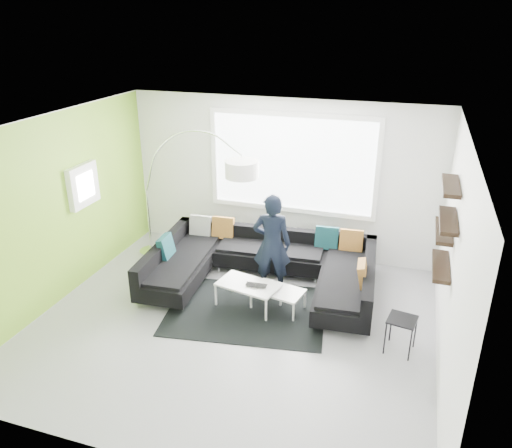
{
  "coord_description": "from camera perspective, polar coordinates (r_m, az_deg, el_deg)",
  "views": [
    {
      "loc": [
        2.16,
        -5.6,
        4.09
      ],
      "look_at": [
        0.05,
        0.9,
        1.18
      ],
      "focal_mm": 35.0,
      "sensor_mm": 36.0,
      "label": 1
    }
  ],
  "objects": [
    {
      "name": "sectional_sofa",
      "position": [
        7.94,
        0.63,
        -5.22
      ],
      "size": [
        3.63,
        2.41,
        0.75
      ],
      "rotation": [
        0.0,
        0.0,
        0.07
      ],
      "color": "black",
      "rests_on": "ground"
    },
    {
      "name": "rug",
      "position": [
        7.51,
        -1.11,
        -9.87
      ],
      "size": [
        2.52,
        1.99,
        0.01
      ],
      "primitive_type": "cube",
      "rotation": [
        0.0,
        0.0,
        0.15
      ],
      "color": "black",
      "rests_on": "ground"
    },
    {
      "name": "person",
      "position": [
        7.66,
        1.82,
        -2.3
      ],
      "size": [
        0.71,
        0.57,
        1.62
      ],
      "primitive_type": "imported",
      "rotation": [
        0.0,
        0.0,
        3.3
      ],
      "color": "black",
      "rests_on": "ground"
    },
    {
      "name": "coffee_table",
      "position": [
        7.51,
        0.8,
        -8.25
      ],
      "size": [
        1.27,
        0.89,
        0.38
      ],
      "primitive_type": "cube",
      "rotation": [
        0.0,
        0.0,
        -0.2
      ],
      "color": "white",
      "rests_on": "ground"
    },
    {
      "name": "side_table",
      "position": [
        6.87,
        16.17,
        -12.06
      ],
      "size": [
        0.41,
        0.41,
        0.48
      ],
      "primitive_type": "cube",
      "rotation": [
        0.0,
        0.0,
        -0.17
      ],
      "color": "black",
      "rests_on": "ground"
    },
    {
      "name": "laptop",
      "position": [
        7.34,
        -0.07,
        -7.2
      ],
      "size": [
        0.33,
        0.23,
        0.02
      ],
      "primitive_type": "imported",
      "rotation": [
        0.0,
        0.0,
        0.04
      ],
      "color": "black",
      "rests_on": "coffee_table"
    },
    {
      "name": "ground",
      "position": [
        7.26,
        -2.63,
        -11.26
      ],
      "size": [
        5.5,
        5.5,
        0.0
      ],
      "primitive_type": "plane",
      "color": "gray",
      "rests_on": "ground"
    },
    {
      "name": "room_shell",
      "position": [
        6.58,
        -1.98,
        2.78
      ],
      "size": [
        5.54,
        5.04,
        2.82
      ],
      "color": "white",
      "rests_on": "ground"
    },
    {
      "name": "arc_lamp",
      "position": [
        8.97,
        -12.43,
        3.72
      ],
      "size": [
        2.45,
        1.57,
        2.4
      ],
      "primitive_type": null,
      "rotation": [
        0.0,
        0.0,
        -0.25
      ],
      "color": "silver",
      "rests_on": "ground"
    }
  ]
}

